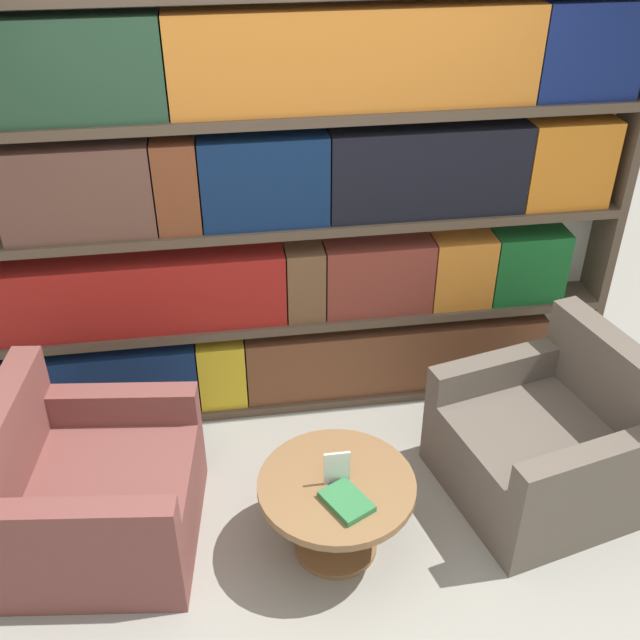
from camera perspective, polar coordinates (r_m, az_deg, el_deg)
name	(u,v)px	position (r m, az deg, el deg)	size (l,w,h in m)	color
ground_plane	(340,601)	(3.57, 1.56, -20.65)	(14.00, 14.00, 0.00)	gray
bookshelf	(298,223)	(3.97, -1.71, 7.40)	(3.57, 0.30, 2.32)	silver
armchair_left	(93,495)	(3.74, -16.93, -12.60)	(0.96, 0.97, 0.84)	brown
armchair_right	(547,445)	(3.99, 16.88, -9.11)	(1.04, 1.04, 0.84)	brown
coffee_table	(336,501)	(3.53, 1.25, -13.65)	(0.72, 0.72, 0.43)	brown
table_sign	(337,470)	(3.39, 1.29, -11.36)	(0.12, 0.06, 0.18)	black
stray_book	(347,501)	(3.35, 2.03, -13.65)	(0.24, 0.27, 0.03)	#2D703D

